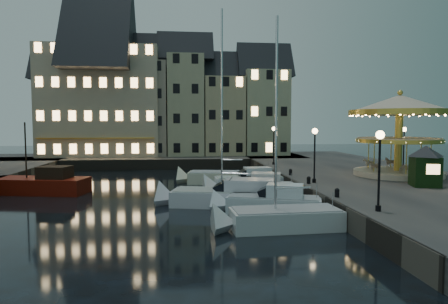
{
  "coord_description": "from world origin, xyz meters",
  "views": [
    {
      "loc": [
        -2.92,
        -28.4,
        5.84
      ],
      "look_at": [
        1.0,
        8.0,
        3.2
      ],
      "focal_mm": 32.0,
      "sensor_mm": 36.0,
      "label": 1
    }
  ],
  "objects": [
    {
      "name": "streetlamp_b",
      "position": [
        7.2,
        1.0,
        4.02
      ],
      "size": [
        0.44,
        0.44,
        4.17
      ],
      "color": "black",
      "rests_on": "quay_east"
    },
    {
      "name": "carousel",
      "position": [
        15.79,
        4.2,
        6.17
      ],
      "size": [
        8.44,
        8.44,
        7.39
      ],
      "color": "beige",
      "rests_on": "quay_east"
    },
    {
      "name": "streetlamp_d",
      "position": [
        18.5,
        8.0,
        4.02
      ],
      "size": [
        0.44,
        0.44,
        4.17
      ],
      "color": "black",
      "rests_on": "quay_east"
    },
    {
      "name": "ticket_kiosk",
      "position": [
        14.52,
        -1.62,
        3.29
      ],
      "size": [
        2.86,
        2.86,
        3.35
      ],
      "color": "black",
      "rests_on": "quay_east"
    },
    {
      "name": "townhouse_nc",
      "position": [
        -8.0,
        30.0,
        8.78
      ],
      "size": [
        6.82,
        8.0,
        14.8
      ],
      "color": "gray",
      "rests_on": "quay_north"
    },
    {
      "name": "townhouse_nd",
      "position": [
        -2.25,
        30.0,
        9.28
      ],
      "size": [
        5.5,
        8.0,
        15.8
      ],
      "color": "tan",
      "rests_on": "quay_north"
    },
    {
      "name": "bollard_b",
      "position": [
        6.6,
        0.5,
        1.6
      ],
      "size": [
        0.3,
        0.3,
        0.57
      ],
      "color": "black",
      "rests_on": "quay_east"
    },
    {
      "name": "bollard_d",
      "position": [
        6.6,
        11.0,
        1.6
      ],
      "size": [
        0.3,
        0.3,
        0.57
      ],
      "color": "black",
      "rests_on": "quay_east"
    },
    {
      "name": "quay_north",
      "position": [
        -8.0,
        28.0,
        0.65
      ],
      "size": [
        44.0,
        12.0,
        1.3
      ],
      "primitive_type": "cube",
      "color": "#474442",
      "rests_on": "ground"
    },
    {
      "name": "ground",
      "position": [
        0.0,
        0.0,
        0.0
      ],
      "size": [
        160.0,
        160.0,
        0.0
      ],
      "primitive_type": "plane",
      "color": "black",
      "rests_on": "ground"
    },
    {
      "name": "townhouse_na",
      "position": [
        -19.5,
        30.0,
        7.78
      ],
      "size": [
        5.5,
        8.0,
        12.8
      ],
      "color": "gray",
      "rests_on": "quay_north"
    },
    {
      "name": "townhouse_nf",
      "position": [
        9.25,
        30.0,
        8.28
      ],
      "size": [
        6.82,
        8.0,
        13.8
      ],
      "color": "#A8A985",
      "rests_on": "quay_north"
    },
    {
      "name": "townhouse_nb",
      "position": [
        -14.05,
        30.0,
        8.28
      ],
      "size": [
        6.16,
        8.0,
        13.8
      ],
      "color": "gray",
      "rests_on": "quay_north"
    },
    {
      "name": "motorboat_a",
      "position": [
        2.22,
        -7.25,
        0.54
      ],
      "size": [
        7.13,
        2.62,
        11.86
      ],
      "color": "silver",
      "rests_on": "ground"
    },
    {
      "name": "red_fishing_boat",
      "position": [
        -14.62,
        5.99,
        0.71
      ],
      "size": [
        8.49,
        4.43,
        6.12
      ],
      "color": "#691207",
      "rests_on": "ground"
    },
    {
      "name": "townhouse_ne",
      "position": [
        3.2,
        30.0,
        7.78
      ],
      "size": [
        6.16,
        8.0,
        12.8
      ],
      "color": "tan",
      "rests_on": "quay_north"
    },
    {
      "name": "motorboat_e",
      "position": [
        2.64,
        6.08,
        0.64
      ],
      "size": [
        7.12,
        2.32,
        2.15
      ],
      "color": "silver",
      "rests_on": "ground"
    },
    {
      "name": "quaywall_e",
      "position": [
        6.0,
        6.0,
        0.65
      ],
      "size": [
        0.15,
        44.0,
        1.3
      ],
      "primitive_type": "cube",
      "color": "#47423A",
      "rests_on": "ground"
    },
    {
      "name": "hotel_corner",
      "position": [
        -14.0,
        30.0,
        9.78
      ],
      "size": [
        17.6,
        9.0,
        16.8
      ],
      "color": "#C2B196",
      "rests_on": "quay_north"
    },
    {
      "name": "bollard_c",
      "position": [
        6.6,
        5.5,
        1.6
      ],
      "size": [
        0.3,
        0.3,
        0.57
      ],
      "color": "black",
      "rests_on": "quay_east"
    },
    {
      "name": "streetlamp_a",
      "position": [
        7.2,
        -9.0,
        4.02
      ],
      "size": [
        0.44,
        0.44,
        4.17
      ],
      "color": "black",
      "rests_on": "quay_east"
    },
    {
      "name": "quay_east",
      "position": [
        14.0,
        6.0,
        0.65
      ],
      "size": [
        16.0,
        56.0,
        1.3
      ],
      "primitive_type": "cube",
      "color": "#474442",
      "rests_on": "ground"
    },
    {
      "name": "motorboat_d",
      "position": [
        2.6,
        2.44,
        0.64
      ],
      "size": [
        7.03,
        3.83,
        2.15
      ],
      "color": "silver",
      "rests_on": "ground"
    },
    {
      "name": "streetlamp_c",
      "position": [
        7.2,
        14.5,
        4.02
      ],
      "size": [
        0.44,
        0.44,
        4.17
      ],
      "color": "black",
      "rests_on": "quay_east"
    },
    {
      "name": "motorboat_b",
      "position": [
        2.59,
        -3.35,
        0.64
      ],
      "size": [
        6.98,
        4.03,
        2.15
      ],
      "color": "silver",
      "rests_on": "ground"
    },
    {
      "name": "bollard_a",
      "position": [
        6.6,
        -5.0,
        1.6
      ],
      "size": [
        0.3,
        0.3,
        0.57
      ],
      "color": "black",
      "rests_on": "quay_east"
    },
    {
      "name": "motorboat_c",
      "position": [
        0.39,
        -0.76,
        0.68
      ],
      "size": [
        9.9,
        4.66,
        13.14
      ],
      "color": "silver",
      "rests_on": "ground"
    },
    {
      "name": "quaywall_n",
      "position": [
        -6.0,
        22.0,
        0.65
      ],
      "size": [
        48.0,
        0.15,
        1.3
      ],
      "primitive_type": "cube",
      "color": "#47423A",
      "rests_on": "ground"
    },
    {
      "name": "motorboat_f",
      "position": [
        1.26,
        9.93,
        0.53
      ],
      "size": [
        9.31,
        3.83,
        12.31
      ],
      "color": "beige",
      "rests_on": "ground"
    }
  ]
}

